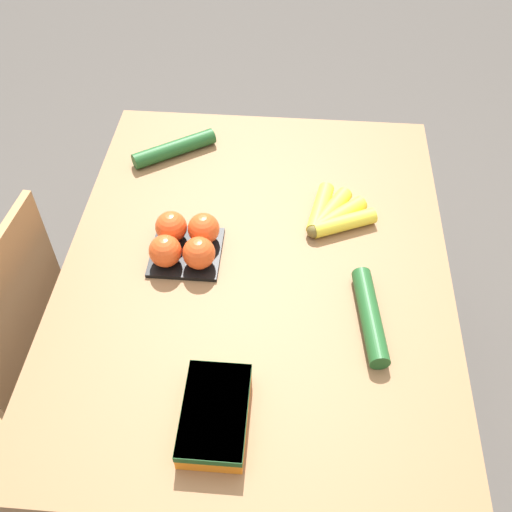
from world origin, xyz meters
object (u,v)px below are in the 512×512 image
at_px(carrot_bag, 215,414).
at_px(cucumber_far, 370,316).
at_px(cucumber_near, 174,149).
at_px(tomato_pack, 185,241).
at_px(banana_bunch, 332,215).

relative_size(carrot_bag, cucumber_far, 0.83).
distance_m(cucumber_near, cucumber_far, 0.74).
bearing_deg(tomato_pack, carrot_bag, -163.69).
bearing_deg(cucumber_far, carrot_bag, 130.39).
distance_m(banana_bunch, cucumber_far, 0.31).
xyz_separation_m(banana_bunch, tomato_pack, (-0.14, 0.35, 0.02)).
height_order(banana_bunch, cucumber_near, cucumber_near).
xyz_separation_m(banana_bunch, carrot_bag, (-0.56, 0.22, 0.01)).
relative_size(tomato_pack, carrot_bag, 0.83).
distance_m(banana_bunch, carrot_bag, 0.60).
bearing_deg(cucumber_near, carrot_bag, -164.83).
distance_m(tomato_pack, carrot_bag, 0.44).
height_order(carrot_bag, cucumber_near, carrot_bag).
height_order(banana_bunch, tomato_pack, tomato_pack).
bearing_deg(tomato_pack, banana_bunch, -68.28).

